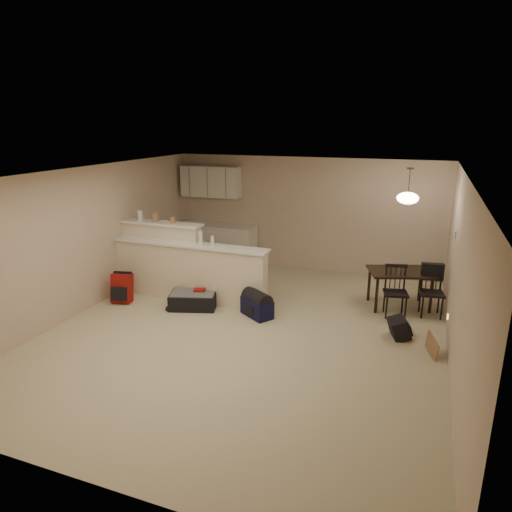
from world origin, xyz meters
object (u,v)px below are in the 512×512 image
at_px(dining_table, 400,275).
at_px(navy_duffel, 257,307).
at_px(suitcase, 193,300).
at_px(pendant_lamp, 408,198).
at_px(dining_chair_near, 396,292).
at_px(black_daypack, 399,328).
at_px(dining_chair_far, 432,292).
at_px(red_backpack, 122,288).

height_order(dining_table, navy_duffel, dining_table).
height_order(suitcase, navy_duffel, navy_duffel).
xyz_separation_m(pendant_lamp, dining_chair_near, (-0.03, -0.45, -1.55)).
height_order(dining_table, black_daypack, dining_table).
relative_size(dining_chair_far, suitcase, 1.08).
relative_size(pendant_lamp, red_backpack, 1.15).
bearing_deg(dining_chair_far, suitcase, -174.28).
bearing_deg(red_backpack, pendant_lamp, 5.04).
relative_size(suitcase, red_backpack, 1.52).
xyz_separation_m(dining_table, dining_chair_far, (0.55, -0.23, -0.16)).
bearing_deg(dining_chair_near, dining_table, 72.75).
bearing_deg(pendant_lamp, red_backpack, -162.06).
height_order(dining_chair_near, suitcase, dining_chair_near).
bearing_deg(dining_table, dining_chair_far, -42.95).
relative_size(pendant_lamp, dining_chair_far, 0.70).
height_order(pendant_lamp, dining_chair_near, pendant_lamp).
bearing_deg(dining_chair_far, red_backpack, -175.82).
distance_m(suitcase, red_backpack, 1.38).
bearing_deg(pendant_lamp, dining_chair_near, -94.15).
xyz_separation_m(pendant_lamp, navy_duffel, (-2.25, -1.29, -1.83)).
relative_size(dining_table, suitcase, 1.56).
height_order(pendant_lamp, suitcase, pendant_lamp).
bearing_deg(black_daypack, dining_chair_near, -9.56).
bearing_deg(dining_table, dining_chair_near, -113.88).
bearing_deg(dining_chair_near, navy_duffel, -172.30).
bearing_deg(black_daypack, navy_duffel, 71.59).
distance_m(dining_chair_far, black_daypack, 1.18).
bearing_deg(dining_chair_far, navy_duffel, -168.95).
height_order(red_backpack, black_daypack, red_backpack).
bearing_deg(red_backpack, navy_duffel, -6.98).
relative_size(pendant_lamp, suitcase, 0.76).
xyz_separation_m(red_backpack, black_daypack, (4.92, 0.27, -0.11)).
bearing_deg(pendant_lamp, navy_duffel, -150.09).
distance_m(dining_table, navy_duffel, 2.63).
bearing_deg(navy_duffel, dining_table, 64.30).
distance_m(pendant_lamp, dining_chair_far, 1.66).
relative_size(dining_chair_near, dining_chair_far, 1.01).
bearing_deg(dining_chair_near, suitcase, -178.57).
distance_m(pendant_lamp, navy_duffel, 3.17).
bearing_deg(dining_chair_near, dining_chair_far, 7.50).
height_order(dining_chair_far, black_daypack, dining_chair_far).
xyz_separation_m(dining_chair_near, suitcase, (-3.42, -0.89, -0.31)).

